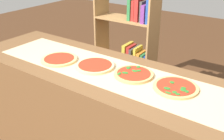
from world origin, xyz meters
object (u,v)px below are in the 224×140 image
(bookshelf, at_px, (132,45))
(pizza_plain_1, at_px, (95,66))
(pizza_spinach_3, at_px, (176,87))
(pizza_plain_0, at_px, (59,59))
(pizza_spinach_2, at_px, (134,74))

(bookshelf, bearing_deg, pizza_plain_1, -75.66)
(pizza_spinach_3, bearing_deg, pizza_plain_1, -176.24)
(pizza_plain_1, height_order, pizza_spinach_3, same)
(pizza_plain_1, relative_size, pizza_spinach_3, 1.00)
(pizza_plain_0, xyz_separation_m, pizza_plain_1, (0.32, 0.07, 0.00))
(pizza_plain_1, distance_m, bookshelf, 1.03)
(pizza_plain_0, xyz_separation_m, pizza_spinach_2, (0.65, 0.12, 0.00))
(pizza_plain_0, relative_size, pizza_spinach_3, 0.98)
(pizza_plain_0, distance_m, bookshelf, 1.07)
(pizza_spinach_3, bearing_deg, pizza_plain_0, -173.37)
(pizza_spinach_3, relative_size, bookshelf, 0.19)
(pizza_spinach_2, xyz_separation_m, bookshelf, (-0.57, 0.94, -0.18))
(pizza_spinach_2, bearing_deg, pizza_spinach_3, -0.41)
(pizza_plain_1, bearing_deg, pizza_spinach_3, 3.76)
(pizza_plain_0, relative_size, pizza_spinach_2, 1.03)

